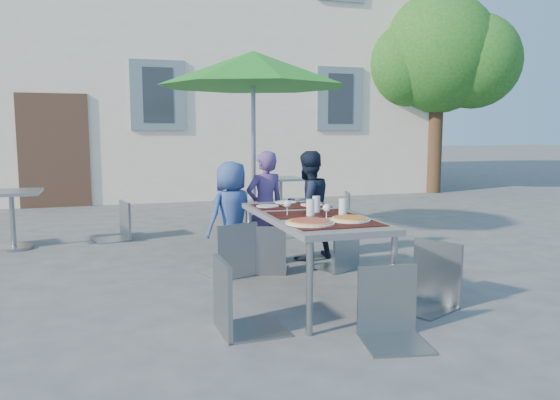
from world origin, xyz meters
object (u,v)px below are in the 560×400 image
object	(u,v)px
patio_umbrella	(253,71)
bg_chair_r_0	(117,197)
chair_0	(231,216)
bg_chair_l_1	(250,187)
child_0	(232,215)
bg_chair_r_1	(342,189)
child_2	(308,206)
chair_3	(237,250)
chair_5	(392,260)
dining_table	(311,220)
chair_4	(431,235)
chair_2	(340,224)
chair_1	(265,219)
cafe_table_1	(281,192)
pizza_near_left	(310,222)
pizza_near_right	(350,219)
child_1	(265,207)
cafe_table_0	(12,210)

from	to	relation	value
patio_umbrella	bg_chair_r_0	bearing A→B (deg)	155.39
chair_0	bg_chair_l_1	distance (m)	3.25
child_0	patio_umbrella	bearing A→B (deg)	-139.75
bg_chair_r_0	bg_chair_r_1	distance (m)	3.70
child_2	chair_3	bearing A→B (deg)	37.86
chair_5	bg_chair_r_1	xyz separation A→B (m)	(1.87, 5.03, -0.07)
dining_table	child_2	size ratio (longest dim) A/B	1.48
chair_4	bg_chair_l_1	xyz separation A→B (m)	(-0.39, 4.54, -0.02)
child_0	bg_chair_r_1	size ratio (longest dim) A/B	1.33
chair_2	dining_table	bearing A→B (deg)	-128.76
chair_3	chair_1	bearing A→B (deg)	66.86
bg_chair_r_0	bg_chair_r_1	bearing A→B (deg)	10.24
dining_table	child_2	bearing A→B (deg)	70.54
chair_2	chair_4	world-z (taller)	chair_4
child_2	chair_5	size ratio (longest dim) A/B	1.27
chair_4	cafe_table_1	distance (m)	4.75
chair_0	chair_3	world-z (taller)	chair_0
child_2	dining_table	bearing A→B (deg)	51.26
pizza_near_left	child_2	xyz separation A→B (m)	(0.69, 1.88, -0.14)
pizza_near_right	chair_5	bearing A→B (deg)	-88.40
chair_4	chair_5	world-z (taller)	chair_4
bg_chair_r_0	chair_1	bearing A→B (deg)	-58.45
child_1	chair_2	bearing A→B (deg)	127.13
pizza_near_left	child_1	world-z (taller)	child_1
bg_chair_r_1	child_2	bearing A→B (deg)	-121.76
pizza_near_right	chair_5	world-z (taller)	chair_5
dining_table	cafe_table_0	bearing A→B (deg)	133.32
chair_2	cafe_table_1	distance (m)	3.44
bg_chair_r_0	pizza_near_right	bearing A→B (deg)	-64.68
pizza_near_left	patio_umbrella	world-z (taller)	patio_umbrella
dining_table	chair_0	world-z (taller)	chair_0
chair_0	bg_chair_l_1	xyz separation A→B (m)	(1.00, 3.10, -0.03)
pizza_near_left	bg_chair_r_1	bearing A→B (deg)	62.93
child_2	chair_0	bearing A→B (deg)	6.40
child_0	cafe_table_1	xyz separation A→B (m)	(1.51, 2.99, -0.11)
child_0	bg_chair_l_1	world-z (taller)	child_0
pizza_near_left	chair_1	xyz separation A→B (m)	(0.05, 1.42, -0.20)
child_1	patio_umbrella	size ratio (longest dim) A/B	0.51
child_0	chair_0	size ratio (longest dim) A/B	1.09
child_1	child_2	size ratio (longest dim) A/B	1.01
child_0	bg_chair_l_1	bearing A→B (deg)	-133.32
bg_chair_r_1	cafe_table_0	bearing A→B (deg)	-169.64
dining_table	chair_0	bearing A→B (deg)	119.80
chair_4	chair_3	bearing A→B (deg)	-176.49
pizza_near_left	cafe_table_0	xyz separation A→B (m)	(-2.65, 3.51, -0.27)
pizza_near_left	chair_3	distance (m)	0.66
dining_table	pizza_near_left	world-z (taller)	pizza_near_left
child_0	chair_3	world-z (taller)	child_0
child_1	chair_0	xyz separation A→B (m)	(-0.49, -0.46, -0.00)
bg_chair_r_0	bg_chair_l_1	xyz separation A→B (m)	(2.07, 0.74, 0.02)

